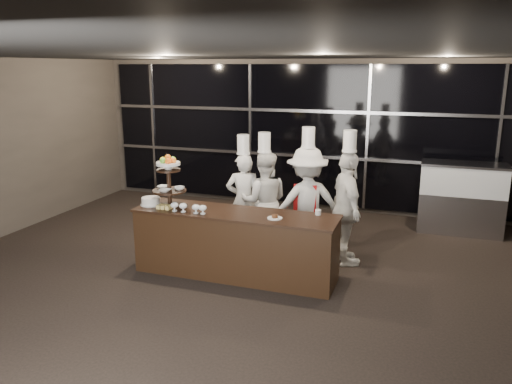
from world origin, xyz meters
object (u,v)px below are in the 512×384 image
(chef_b, at_px, (264,200))
(chef_d, at_px, (347,208))
(display_stand, at_px, (169,177))
(chef_c, at_px, (307,203))
(chef_a, at_px, (244,199))
(layer_cake, at_px, (151,201))
(buffet_counter, at_px, (235,244))
(display_case, at_px, (462,194))

(chef_b, relative_size, chef_d, 0.95)
(display_stand, xyz_separation_m, chef_d, (2.38, 0.94, -0.48))
(chef_c, bearing_deg, chef_b, 170.42)
(chef_a, bearing_deg, layer_cake, -129.71)
(buffet_counter, bearing_deg, chef_d, 34.20)
(display_case, bearing_deg, chef_b, -147.00)
(chef_c, xyz_separation_m, chef_d, (0.61, -0.06, -0.00))
(buffet_counter, relative_size, display_case, 2.00)
(layer_cake, bearing_deg, chef_a, 50.29)
(chef_a, xyz_separation_m, chef_b, (0.35, -0.02, 0.01))
(buffet_counter, bearing_deg, chef_a, 104.84)
(chef_b, bearing_deg, layer_cake, -138.88)
(chef_c, bearing_deg, buffet_counter, -127.67)
(display_case, relative_size, chef_d, 0.71)
(layer_cake, xyz_separation_m, chef_a, (0.98, 1.18, -0.18))
(display_case, xyz_separation_m, chef_c, (-2.28, -2.06, 0.18))
(chef_b, distance_m, chef_c, 0.73)
(chef_b, bearing_deg, display_stand, -133.39)
(buffet_counter, distance_m, chef_a, 1.22)
(chef_b, distance_m, chef_d, 1.34)
(display_stand, relative_size, layer_cake, 2.48)
(chef_c, bearing_deg, chef_a, 172.63)
(display_case, height_order, chef_a, chef_a)
(chef_b, height_order, chef_d, chef_d)
(layer_cake, distance_m, chef_b, 1.78)
(layer_cake, height_order, chef_c, chef_c)
(chef_a, relative_size, chef_b, 0.97)
(display_stand, distance_m, display_case, 5.11)
(layer_cake, height_order, chef_b, chef_b)
(display_stand, relative_size, chef_b, 0.40)
(buffet_counter, xyz_separation_m, display_stand, (-1.00, -0.00, 0.87))
(display_stand, xyz_separation_m, chef_b, (1.05, 1.11, -0.53))
(chef_b, bearing_deg, chef_d, -7.64)
(display_case, xyz_separation_m, chef_b, (-2.99, -1.94, 0.12))
(chef_b, relative_size, chef_c, 0.94)
(chef_d, bearing_deg, display_stand, -158.51)
(display_case, bearing_deg, chef_a, -150.06)
(layer_cake, bearing_deg, display_stand, 10.10)
(display_case, height_order, chef_c, chef_c)
(display_case, relative_size, chef_c, 0.71)
(layer_cake, xyz_separation_m, chef_d, (2.66, 0.99, -0.11))
(buffet_counter, distance_m, display_case, 4.32)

